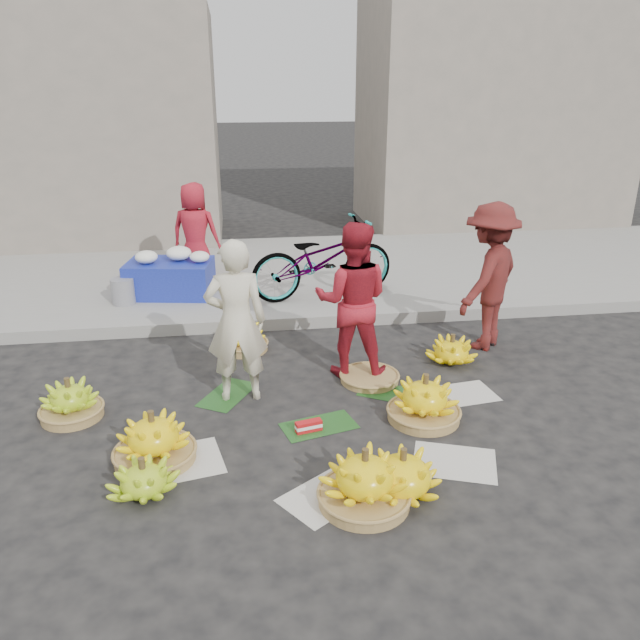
{
  "coord_description": "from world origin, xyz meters",
  "views": [
    {
      "loc": [
        -0.75,
        -4.95,
        2.88
      ],
      "look_at": [
        0.02,
        0.58,
        0.7
      ],
      "focal_mm": 35.0,
      "sensor_mm": 36.0,
      "label": 1
    }
  ],
  "objects": [
    {
      "name": "sidewalk",
      "position": [
        0.0,
        4.3,
        0.06
      ],
      "size": [
        40.0,
        4.0,
        0.12
      ],
      "primitive_type": "cube",
      "color": "gray",
      "rests_on": "ground"
    },
    {
      "name": "banana_bunch_1",
      "position": [
        -1.51,
        -0.97,
        0.13
      ],
      "size": [
        0.57,
        0.57,
        0.31
      ],
      "rotation": [
        0.0,
        0.0,
        0.24
      ],
      "color": "#87B81A",
      "rests_on": "ground"
    },
    {
      "name": "vendor_red",
      "position": [
        0.38,
        0.82,
        0.8
      ],
      "size": [
        0.9,
        0.77,
        1.59
      ],
      "primitive_type": "imported",
      "rotation": [
        0.0,
        0.0,
        2.9
      ],
      "color": "#B51B27",
      "rests_on": "ground"
    },
    {
      "name": "bicycle",
      "position": [
        0.38,
        2.93,
        0.64
      ],
      "size": [
        1.13,
        2.08,
        1.04
      ],
      "primitive_type": "imported",
      "rotation": [
        0.0,
        0.0,
        1.81
      ],
      "color": "gray",
      "rests_on": "sidewalk"
    },
    {
      "name": "flower_vendor",
      "position": [
        -1.31,
        3.91,
        0.82
      ],
      "size": [
        0.79,
        0.62,
        1.41
      ],
      "primitive_type": "imported",
      "rotation": [
        0.0,
        0.0,
        2.87
      ],
      "color": "#B51B27",
      "rests_on": "sidewalk"
    },
    {
      "name": "vendor_cream",
      "position": [
        -0.78,
        0.44,
        0.78
      ],
      "size": [
        0.58,
        0.39,
        1.56
      ],
      "primitive_type": "imported",
      "rotation": [
        0.0,
        0.0,
        3.16
      ],
      "color": "beige",
      "rests_on": "ground"
    },
    {
      "name": "building_left",
      "position": [
        -4.0,
        7.2,
        2.0
      ],
      "size": [
        6.0,
        3.0,
        4.0
      ],
      "primitive_type": "cube",
      "color": "gray",
      "rests_on": "sidewalk"
    },
    {
      "name": "building_right",
      "position": [
        4.5,
        7.7,
        2.5
      ],
      "size": [
        5.0,
        3.0,
        5.0
      ],
      "primitive_type": "cube",
      "color": "gray",
      "rests_on": "sidewalk"
    },
    {
      "name": "banana_bunch_6",
      "position": [
        -2.29,
        0.26,
        0.16
      ],
      "size": [
        0.56,
        0.56,
        0.39
      ],
      "rotation": [
        0.0,
        0.0,
        -0.24
      ],
      "color": "olive",
      "rests_on": "ground"
    },
    {
      "name": "banana_bunch_7",
      "position": [
        -0.71,
        1.55,
        0.15
      ],
      "size": [
        0.51,
        0.51,
        0.38
      ],
      "rotation": [
        0.0,
        0.0,
        -0.16
      ],
      "color": "olive",
      "rests_on": "ground"
    },
    {
      "name": "newspaper_scatter",
      "position": [
        0.0,
        -0.8,
        0.0
      ],
      "size": [
        3.2,
        1.8,
        0.0
      ],
      "primitive_type": null,
      "color": "beige",
      "rests_on": "ground"
    },
    {
      "name": "man_striped",
      "position": [
        2.0,
        1.3,
        0.82
      ],
      "size": [
        1.19,
        1.18,
        1.65
      ],
      "primitive_type": "imported",
      "rotation": [
        0.0,
        0.0,
        3.91
      ],
      "color": "maroon",
      "rests_on": "ground"
    },
    {
      "name": "banana_bunch_5",
      "position": [
        1.5,
        0.92,
        0.14
      ],
      "size": [
        0.63,
        0.63,
        0.32
      ],
      "rotation": [
        0.0,
        0.0,
        0.31
      ],
      "color": "yellow",
      "rests_on": "ground"
    },
    {
      "name": "banana_bunch_0",
      "position": [
        -1.48,
        -0.53,
        0.19
      ],
      "size": [
        0.64,
        0.64,
        0.45
      ],
      "rotation": [
        0.0,
        0.0,
        0.14
      ],
      "color": "olive",
      "rests_on": "ground"
    },
    {
      "name": "basket_spare",
      "position": [
        0.53,
        0.6,
        0.03
      ],
      "size": [
        0.75,
        0.75,
        0.07
      ],
      "primitive_type": "cylinder",
      "rotation": [
        0.0,
        0.0,
        -0.34
      ],
      "color": "olive",
      "rests_on": "ground"
    },
    {
      "name": "grey_bucket",
      "position": [
        -2.23,
        3.0,
        0.29
      ],
      "size": [
        0.3,
        0.3,
        0.34
      ],
      "primitive_type": "cylinder",
      "color": "gray",
      "rests_on": "sidewalk"
    },
    {
      "name": "banana_bunch_3",
      "position": [
        0.38,
        -1.22,
        0.17
      ],
      "size": [
        0.73,
        0.73,
        0.37
      ],
      "rotation": [
        0.0,
        0.0,
        0.26
      ],
      "color": "yellow",
      "rests_on": "ground"
    },
    {
      "name": "banana_bunch_2",
      "position": [
        0.08,
        -1.3,
        0.2
      ],
      "size": [
        0.66,
        0.66,
        0.45
      ],
      "rotation": [
        0.0,
        0.0,
        0.06
      ],
      "color": "olive",
      "rests_on": "ground"
    },
    {
      "name": "flower_table",
      "position": [
        -1.64,
        3.28,
        0.39
      ],
      "size": [
        1.21,
        0.86,
        0.64
      ],
      "rotation": [
        0.0,
        0.0,
        -0.16
      ],
      "color": "navy",
      "rests_on": "sidewalk"
    },
    {
      "name": "incense_stack",
      "position": [
        -0.2,
        -0.27,
        0.05
      ],
      "size": [
        0.24,
        0.12,
        0.09
      ],
      "primitive_type": "cube",
      "rotation": [
        0.0,
        0.0,
        0.23
      ],
      "color": "red",
      "rests_on": "ground"
    },
    {
      "name": "banana_leaves",
      "position": [
        -0.1,
        0.2,
        0.0
      ],
      "size": [
        2.0,
        1.0,
        0.0
      ],
      "primitive_type": null,
      "color": "#174517",
      "rests_on": "ground"
    },
    {
      "name": "banana_bunch_4",
      "position": [
        0.85,
        -0.21,
        0.19
      ],
      "size": [
        0.7,
        0.7,
        0.45
      ],
      "rotation": [
        0.0,
        0.0,
        0.3
      ],
      "color": "olive",
      "rests_on": "ground"
    },
    {
      "name": "ground",
      "position": [
        0.0,
        0.0,
        0.0
      ],
      "size": [
        80.0,
        80.0,
        0.0
      ],
      "primitive_type": "plane",
      "color": "black",
      "rests_on": "ground"
    },
    {
      "name": "curb",
      "position": [
        0.0,
        2.2,
        0.07
      ],
      "size": [
        40.0,
        0.25,
        0.15
      ],
      "primitive_type": "cube",
      "color": "gray",
      "rests_on": "ground"
    }
  ]
}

